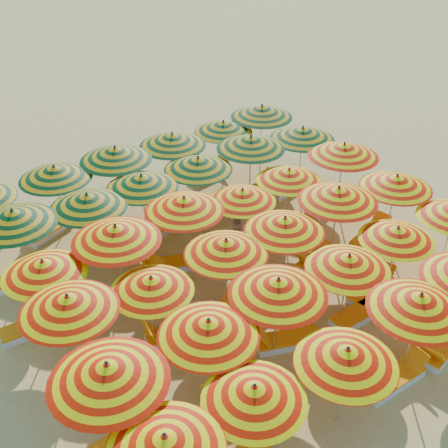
# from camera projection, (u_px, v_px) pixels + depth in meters

# --- Properties ---
(ground) EXTENTS (120.00, 120.00, 0.00)m
(ground) POSITION_uv_depth(u_px,v_px,m) (233.00, 276.00, 16.95)
(ground) COLOR tan
(ground) RESTS_ON ground
(umbrella_0) EXTENTS (2.91, 2.91, 2.32)m
(umbrella_0) POSITION_uv_depth(u_px,v_px,m) (165.00, 443.00, 9.76)
(umbrella_0) COLOR silver
(umbrella_0) RESTS_ON ground
(umbrella_1) EXTENTS (2.47, 2.47, 2.23)m
(umbrella_1) POSITION_uv_depth(u_px,v_px,m) (254.00, 393.00, 10.78)
(umbrella_1) COLOR silver
(umbrella_1) RESTS_ON ground
(umbrella_2) EXTENTS (2.77, 2.77, 2.32)m
(umbrella_2) POSITION_uv_depth(u_px,v_px,m) (347.00, 356.00, 11.47)
(umbrella_2) COLOR silver
(umbrella_2) RESTS_ON ground
(umbrella_3) EXTENTS (2.52, 2.52, 2.50)m
(umbrella_3) POSITION_uv_depth(u_px,v_px,m) (420.00, 303.00, 12.61)
(umbrella_3) COLOR silver
(umbrella_3) RESTS_ON ground
(umbrella_6) EXTENTS (2.83, 2.83, 2.57)m
(umbrella_6) POSITION_uv_depth(u_px,v_px,m) (108.00, 373.00, 10.81)
(umbrella_6) COLOR silver
(umbrella_6) RESTS_ON ground
(umbrella_7) EXTENTS (2.53, 2.53, 2.40)m
(umbrella_7) POSITION_uv_depth(u_px,v_px,m) (209.00, 328.00, 12.06)
(umbrella_7) COLOR silver
(umbrella_7) RESTS_ON ground
(umbrella_8) EXTENTS (2.72, 2.72, 2.52)m
(umbrella_8) POSITION_uv_depth(u_px,v_px,m) (278.00, 287.00, 13.05)
(umbrella_8) COLOR silver
(umbrella_8) RESTS_ON ground
(umbrella_9) EXTENTS (2.74, 2.74, 2.34)m
(umbrella_9) POSITION_uv_depth(u_px,v_px,m) (348.00, 262.00, 14.11)
(umbrella_9) COLOR silver
(umbrella_9) RESTS_ON ground
(umbrella_10) EXTENTS (2.67, 2.67, 2.22)m
(umbrella_10) POSITION_uv_depth(u_px,v_px,m) (397.00, 234.00, 15.36)
(umbrella_10) COLOR silver
(umbrella_10) RESTS_ON ground
(umbrella_12) EXTENTS (2.94, 2.94, 2.44)m
(umbrella_12) POSITION_uv_depth(u_px,v_px,m) (68.00, 304.00, 12.66)
(umbrella_12) COLOR silver
(umbrella_12) RESTS_ON ground
(umbrella_13) EXTENTS (2.54, 2.54, 2.21)m
(umbrella_13) POSITION_uv_depth(u_px,v_px,m) (151.00, 284.00, 13.56)
(umbrella_13) COLOR silver
(umbrella_13) RESTS_ON ground
(umbrella_14) EXTENTS (2.53, 2.53, 2.39)m
(umbrella_14) POSITION_uv_depth(u_px,v_px,m) (226.00, 247.00, 14.59)
(umbrella_14) COLOR silver
(umbrella_14) RESTS_ON ground
(umbrella_15) EXTENTS (2.86, 2.86, 2.41)m
(umbrella_15) POSITION_uv_depth(u_px,v_px,m) (285.00, 225.00, 15.44)
(umbrella_15) COLOR silver
(umbrella_15) RESTS_ON ground
(umbrella_16) EXTENTS (3.16, 3.16, 2.54)m
(umbrella_16) POSITION_uv_depth(u_px,v_px,m) (338.00, 195.00, 16.58)
(umbrella_16) COLOR silver
(umbrella_16) RESTS_ON ground
(umbrella_17) EXTENTS (3.02, 3.02, 2.42)m
(umbrella_17) POSITION_uv_depth(u_px,v_px,m) (396.00, 182.00, 17.46)
(umbrella_17) COLOR silver
(umbrella_17) RESTS_ON ground
(umbrella_18) EXTENTS (2.77, 2.77, 2.29)m
(umbrella_18) POSITION_uv_depth(u_px,v_px,m) (43.00, 268.00, 13.98)
(umbrella_18) COLOR silver
(umbrella_18) RESTS_ON ground
(umbrella_19) EXTENTS (2.73, 2.73, 2.57)m
(umbrella_19) POSITION_uv_depth(u_px,v_px,m) (116.00, 233.00, 14.84)
(umbrella_19) COLOR silver
(umbrella_19) RESTS_ON ground
(umbrella_20) EXTENTS (3.13, 3.13, 2.49)m
(umbrella_20) POSITION_uv_depth(u_px,v_px,m) (184.00, 204.00, 16.21)
(umbrella_20) COLOR silver
(umbrella_20) RESTS_ON ground
(umbrella_21) EXTENTS (2.75, 2.75, 2.21)m
(umbrella_21) POSITION_uv_depth(u_px,v_px,m) (242.00, 195.00, 17.13)
(umbrella_21) COLOR silver
(umbrella_21) RESTS_ON ground
(umbrella_22) EXTENTS (2.79, 2.79, 2.26)m
(umbrella_22) POSITION_uv_depth(u_px,v_px,m) (289.00, 175.00, 18.15)
(umbrella_22) COLOR silver
(umbrella_22) RESTS_ON ground
(umbrella_23) EXTENTS (2.70, 2.70, 2.56)m
(umbrella_23) POSITION_uv_depth(u_px,v_px,m) (344.00, 150.00, 19.08)
(umbrella_23) COLOR silver
(umbrella_23) RESTS_ON ground
(umbrella_24) EXTENTS (3.03, 3.03, 2.53)m
(umbrella_24) POSITION_uv_depth(u_px,v_px,m) (13.00, 217.00, 15.55)
(umbrella_24) COLOR silver
(umbrella_24) RESTS_ON ground
(umbrella_25) EXTENTS (3.08, 3.08, 2.46)m
(umbrella_25) POSITION_uv_depth(u_px,v_px,m) (88.00, 201.00, 16.42)
(umbrella_25) COLOR silver
(umbrella_25) RESTS_ON ground
(umbrella_26) EXTENTS (2.38, 2.38, 2.42)m
(umbrella_26) POSITION_uv_depth(u_px,v_px,m) (142.00, 182.00, 17.48)
(umbrella_26) COLOR silver
(umbrella_26) RESTS_ON ground
(umbrella_27) EXTENTS (3.03, 3.03, 2.43)m
(umbrella_27) POSITION_uv_depth(u_px,v_px,m) (198.00, 164.00, 18.49)
(umbrella_27) COLOR silver
(umbrella_27) RESTS_ON ground
(umbrella_28) EXTENTS (3.05, 3.05, 2.57)m
(umbrella_28) POSITION_uv_depth(u_px,v_px,m) (251.00, 143.00, 19.56)
(umbrella_28) COLOR silver
(umbrella_28) RESTS_ON ground
(umbrella_29) EXTENTS (2.43, 2.43, 2.51)m
(umbrella_29) POSITION_uv_depth(u_px,v_px,m) (302.00, 133.00, 20.34)
(umbrella_29) COLOR silver
(umbrella_29) RESTS_ON ground
(umbrella_31) EXTENTS (2.34, 2.34, 2.48)m
(umbrella_31) POSITION_uv_depth(u_px,v_px,m) (55.00, 173.00, 17.88)
(umbrella_31) COLOR silver
(umbrella_31) RESTS_ON ground
(umbrella_32) EXTENTS (2.46, 2.46, 2.59)m
(umbrella_32) POSITION_uv_depth(u_px,v_px,m) (115.00, 154.00, 18.79)
(umbrella_32) COLOR silver
(umbrella_32) RESTS_ON ground
(umbrella_33) EXTENTS (2.43, 2.43, 2.53)m
(umbrella_33) POSITION_uv_depth(u_px,v_px,m) (172.00, 140.00, 19.86)
(umbrella_33) COLOR silver
(umbrella_33) RESTS_ON ground
(umbrella_34) EXTENTS (2.83, 2.83, 2.35)m
(umbrella_34) POSITION_uv_depth(u_px,v_px,m) (223.00, 127.00, 21.21)
(umbrella_34) COLOR silver
(umbrella_34) RESTS_ON ground
(umbrella_35) EXTENTS (2.56, 2.56, 2.59)m
(umbrella_35) POSITION_uv_depth(u_px,v_px,m) (262.00, 111.00, 21.93)
(umbrella_35) COLOR silver
(umbrella_35) RESTS_ON ground
(lounger_2) EXTENTS (1.74, 0.60, 0.69)m
(lounger_2) POSITION_uv_depth(u_px,v_px,m) (394.00, 379.00, 13.40)
(lounger_2) COLOR white
(lounger_2) RESTS_ON ground
(lounger_3) EXTENTS (1.82, 0.94, 0.69)m
(lounger_3) POSITION_uv_depth(u_px,v_px,m) (442.00, 348.00, 14.25)
(lounger_3) COLOR white
(lounger_3) RESTS_ON ground
(lounger_6) EXTENTS (1.83, 1.16, 0.69)m
(lounger_6) POSITION_uv_depth(u_px,v_px,m) (231.00, 383.00, 13.29)
(lounger_6) COLOR white
(lounger_6) RESTS_ON ground
(lounger_7) EXTENTS (1.83, 1.16, 0.69)m
(lounger_7) POSITION_uv_depth(u_px,v_px,m) (287.00, 340.00, 14.48)
(lounger_7) COLOR white
(lounger_7) RESTS_ON ground
(lounger_8) EXTENTS (1.74, 0.61, 0.69)m
(lounger_8) POSITION_uv_depth(u_px,v_px,m) (360.00, 313.00, 15.33)
(lounger_8) COLOR white
(lounger_8) RESTS_ON ground
(lounger_9) EXTENTS (1.81, 0.91, 0.69)m
(lounger_9) POSITION_uv_depth(u_px,v_px,m) (371.00, 289.00, 16.20)
(lounger_9) COLOR white
(lounger_9) RESTS_ON ground
(lounger_10) EXTENTS (1.82, 0.99, 0.69)m
(lounger_10) POSITION_uv_depth(u_px,v_px,m) (176.00, 334.00, 14.67)
(lounger_10) COLOR white
(lounger_10) RESTS_ON ground
(lounger_11) EXTENTS (1.80, 0.82, 0.69)m
(lounger_11) POSITION_uv_depth(u_px,v_px,m) (216.00, 315.00, 15.26)
(lounger_11) COLOR white
(lounger_11) RESTS_ON ground
(lounger_12) EXTENTS (1.83, 1.08, 0.69)m
(lounger_12) POSITION_uv_depth(u_px,v_px,m) (316.00, 258.00, 17.45)
(lounger_12) COLOR white
(lounger_12) RESTS_ON ground
(lounger_13) EXTENTS (1.82, 0.99, 0.69)m
(lounger_13) POSITION_uv_depth(u_px,v_px,m) (370.00, 236.00, 18.47)
(lounger_13) COLOR white
(lounger_13) RESTS_ON ground
(lounger_14) EXTENTS (1.76, 0.67, 0.69)m
(lounger_14) POSITION_uv_depth(u_px,v_px,m) (35.00, 326.00, 14.91)
(lounger_14) COLOR white
(lounger_14) RESTS_ON ground
(lounger_15) EXTENTS (1.82, 0.93, 0.69)m
(lounger_15) POSITION_uv_depth(u_px,v_px,m) (139.00, 283.00, 16.43)
(lounger_15) COLOR white
(lounger_15) RESTS_ON ground
(lounger_16) EXTENTS (1.82, 1.22, 0.69)m
(lounger_16) POSITION_uv_depth(u_px,v_px,m) (167.00, 264.00, 17.18)
(lounger_16) COLOR white
(lounger_16) RESTS_ON ground
(lounger_17) EXTENTS (1.77, 0.71, 0.69)m
(lounger_17) POSITION_uv_depth(u_px,v_px,m) (259.00, 239.00, 18.30)
(lounger_17) COLOR white
(lounger_17) RESTS_ON ground
(lounger_18) EXTENTS (1.83, 1.10, 0.69)m
(lounger_18) POSITION_uv_depth(u_px,v_px,m) (323.00, 206.00, 20.03)
(lounger_18) COLOR white
(lounger_18) RESTS_ON ground
(lounger_19) EXTENTS (1.82, 1.25, 0.69)m
(lounger_19) POSITION_uv_depth(u_px,v_px,m) (8.00, 285.00, 16.36)
(lounger_19) COLOR white
(lounger_19) RESTS_ON ground
(lounger_20) EXTENTS (1.82, 1.23, 0.69)m
(lounger_20) POSITION_uv_depth(u_px,v_px,m) (116.00, 252.00, 17.70)
(lounger_20) COLOR white
(lounger_20) RESTS_ON ground
(lounger_21) EXTENTS (1.83, 1.06, 0.69)m
(lounger_21) POSITION_uv_depth(u_px,v_px,m) (159.00, 229.00, 18.83)
(lounger_21) COLOR white
(lounger_21) RESTS_ON ground
(lounger_22) EXTENTS (1.76, 0.67, 0.69)m
(lounger_22) POSITION_uv_depth(u_px,v_px,m) (212.00, 210.00, 19.81)
(lounger_22) COLOR white
(lounger_22) RESTS_ON ground
(lounger_23) EXTENTS (1.82, 0.96, 0.69)m
(lounger_23) POSITION_uv_depth(u_px,v_px,m) (260.00, 189.00, 21.10)
(lounger_23) COLOR white
(lounger_23) RESTS_ON ground
(lounger_24) EXTENTS (1.81, 0.92, 0.69)m
(lounger_24) POSITION_uv_depth(u_px,v_px,m) (287.00, 188.00, 21.17)
(lounger_24) COLOR white
(lounger_24) RESTS_ON ground
(lounger_26) EXTENTS (1.82, 1.20, 0.69)m
(lounger_26) POSITION_uv_depth(u_px,v_px,m) (48.00, 231.00, 18.70)
(lounger_26) COLOR white
(lounger_26) RESTS_ON ground
(lounger_27) EXTENTS (1.80, 0.82, 0.69)m
(lounger_27) POSITION_uv_depth(u_px,v_px,m) (210.00, 173.00, 22.15)
(lounger_27) COLOR white
(lounger_27) RESTS_ON ground
(beachgoer_b) EXTENTS (0.84, 0.82, 1.36)m
(beachgoer_b) POSITION_uv_depth(u_px,v_px,m) (237.00, 222.00, 18.22)
(beachgoer_b) COLOR tan
(beachgoer_b) RESTS_ON ground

